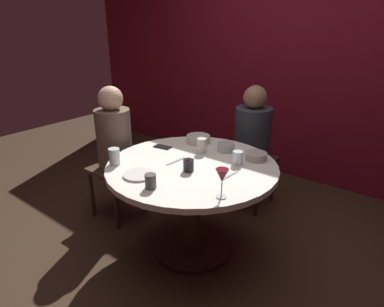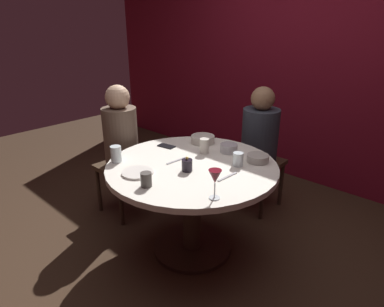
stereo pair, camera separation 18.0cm
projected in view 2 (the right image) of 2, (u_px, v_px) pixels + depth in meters
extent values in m
plane|color=#382619|center=(192.00, 248.00, 2.60)|extent=(8.00, 8.00, 0.00)
cube|color=maroon|center=(312.00, 59.00, 3.35)|extent=(6.00, 0.10, 2.60)
cylinder|color=silver|center=(192.00, 167.00, 2.34)|extent=(1.21, 1.21, 0.04)
cylinder|color=#332319|center=(192.00, 211.00, 2.47)|extent=(0.14, 0.14, 0.68)
cylinder|color=#2D2116|center=(192.00, 246.00, 2.59)|extent=(0.60, 0.60, 0.03)
cube|color=#3F2D1E|center=(123.00, 166.00, 2.96)|extent=(0.40, 0.40, 0.04)
cylinder|color=brown|center=(121.00, 137.00, 2.86)|extent=(0.29, 0.29, 0.51)
sphere|color=tan|center=(117.00, 97.00, 2.73)|extent=(0.20, 0.20, 0.20)
cylinder|color=#332319|center=(99.00, 190.00, 3.04)|extent=(0.04, 0.04, 0.43)
cylinder|color=#332319|center=(121.00, 203.00, 2.82)|extent=(0.04, 0.04, 0.43)
cylinder|color=#332319|center=(129.00, 178.00, 3.27)|extent=(0.04, 0.04, 0.43)
cylinder|color=#332319|center=(151.00, 189.00, 3.06)|extent=(0.04, 0.04, 0.43)
cube|color=#3F2D1E|center=(258.00, 162.00, 3.05)|extent=(0.40, 0.40, 0.04)
cylinder|color=#2D333D|center=(260.00, 136.00, 2.95)|extent=(0.33, 0.33, 0.48)
sphere|color=#8C6647|center=(263.00, 99.00, 2.82)|extent=(0.21, 0.21, 0.21)
cylinder|color=#332319|center=(251.00, 174.00, 3.36)|extent=(0.04, 0.04, 0.43)
cylinder|color=#332319|center=(231.00, 185.00, 3.12)|extent=(0.04, 0.04, 0.43)
cylinder|color=#332319|center=(281.00, 184.00, 3.14)|extent=(0.04, 0.04, 0.43)
cylinder|color=#332319|center=(262.00, 197.00, 2.91)|extent=(0.04, 0.04, 0.43)
cylinder|color=black|center=(187.00, 165.00, 2.21)|extent=(0.07, 0.07, 0.08)
sphere|color=#F9D159|center=(187.00, 158.00, 2.19)|extent=(0.02, 0.02, 0.02)
cylinder|color=silver|center=(214.00, 198.00, 1.88)|extent=(0.06, 0.06, 0.01)
cylinder|color=silver|center=(215.00, 190.00, 1.86)|extent=(0.01, 0.01, 0.09)
cone|color=maroon|center=(215.00, 177.00, 1.83)|extent=(0.08, 0.08, 0.08)
cylinder|color=silver|center=(138.00, 173.00, 2.18)|extent=(0.21, 0.21, 0.01)
cube|color=black|center=(166.00, 146.00, 2.66)|extent=(0.15, 0.09, 0.01)
cylinder|color=#B7B7BC|center=(229.00, 148.00, 2.53)|extent=(0.13, 0.13, 0.06)
cylinder|color=beige|center=(203.00, 139.00, 2.73)|extent=(0.19, 0.19, 0.06)
cylinder|color=#B2ADA3|center=(258.00, 158.00, 2.36)|extent=(0.16, 0.16, 0.05)
cylinder|color=silver|center=(116.00, 154.00, 2.35)|extent=(0.08, 0.08, 0.12)
cylinder|color=#4C4742|center=(146.00, 180.00, 2.00)|extent=(0.07, 0.07, 0.09)
cylinder|color=silver|center=(238.00, 159.00, 2.29)|extent=(0.07, 0.07, 0.10)
cylinder|color=beige|center=(204.00, 146.00, 2.51)|extent=(0.07, 0.07, 0.11)
cube|color=#B7B7BC|center=(227.00, 177.00, 2.13)|extent=(0.03, 0.18, 0.01)
cube|color=#B7B7BC|center=(177.00, 161.00, 2.38)|extent=(0.03, 0.18, 0.01)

